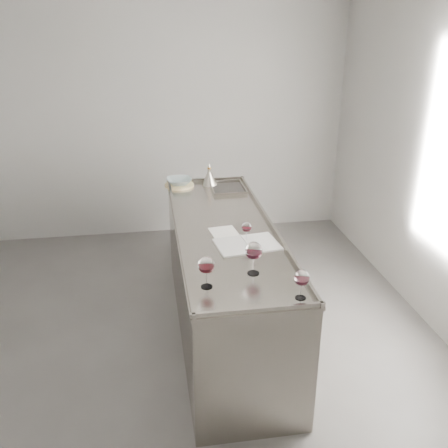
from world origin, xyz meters
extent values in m
cube|color=#4B4947|center=(0.00, 0.00, -0.01)|extent=(4.50, 5.00, 0.02)
cube|color=#9E9B99|center=(0.00, 2.51, 1.40)|extent=(4.50, 0.02, 2.80)
cube|color=gray|center=(0.50, 0.30, 0.46)|extent=(0.75, 2.40, 0.92)
cube|color=gray|center=(0.50, 0.30, 0.93)|extent=(0.77, 2.42, 0.02)
cube|color=gray|center=(0.50, -0.89, 0.96)|extent=(0.77, 0.02, 0.03)
cube|color=gray|center=(0.50, 1.49, 0.96)|extent=(0.77, 0.02, 0.03)
cube|color=gray|center=(0.14, 0.30, 0.96)|extent=(0.02, 2.42, 0.03)
cube|color=gray|center=(0.86, 0.30, 0.96)|extent=(0.02, 2.42, 0.03)
cube|color=#595654|center=(0.68, 1.22, 0.94)|extent=(0.30, 0.38, 0.01)
cylinder|color=white|center=(0.25, -0.56, 0.94)|extent=(0.07, 0.07, 0.00)
cylinder|color=white|center=(0.25, -0.56, 0.99)|extent=(0.01, 0.01, 0.10)
ellipsoid|color=white|center=(0.25, -0.56, 1.09)|extent=(0.10, 0.10, 0.11)
cylinder|color=#34070B|center=(0.25, -0.56, 1.06)|extent=(0.07, 0.07, 0.02)
cylinder|color=white|center=(0.56, -0.44, 0.94)|extent=(0.08, 0.08, 0.00)
cylinder|color=white|center=(0.56, -0.44, 1.00)|extent=(0.01, 0.01, 0.11)
ellipsoid|color=white|center=(0.56, -0.44, 1.10)|extent=(0.11, 0.11, 0.12)
cylinder|color=#3B0813|center=(0.56, -0.44, 1.08)|extent=(0.08, 0.08, 0.03)
cylinder|color=white|center=(0.78, -0.78, 0.94)|extent=(0.06, 0.06, 0.00)
cylinder|color=white|center=(0.78, -0.78, 0.99)|extent=(0.01, 0.01, 0.09)
ellipsoid|color=white|center=(0.78, -0.78, 1.07)|extent=(0.09, 0.09, 0.10)
cylinder|color=#33070F|center=(0.78, -0.78, 1.05)|extent=(0.07, 0.07, 0.02)
cylinder|color=white|center=(0.62, 0.04, 0.94)|extent=(0.06, 0.06, 0.00)
cylinder|color=white|center=(0.62, 0.04, 0.98)|extent=(0.01, 0.01, 0.08)
ellipsoid|color=white|center=(0.62, 0.04, 1.05)|extent=(0.08, 0.08, 0.08)
cylinder|color=#3A0710|center=(0.62, 0.04, 1.04)|extent=(0.05, 0.05, 0.02)
cube|color=silver|center=(0.50, -0.04, 0.95)|extent=(0.25, 0.33, 0.01)
cube|color=silver|center=(0.72, -0.01, 0.95)|extent=(0.25, 0.33, 0.01)
cylinder|color=white|center=(0.61, -0.02, 0.95)|extent=(0.05, 0.31, 0.01)
cube|color=white|center=(0.49, 0.20, 0.94)|extent=(0.23, 0.31, 0.00)
cylinder|color=beige|center=(0.23, 1.38, 0.95)|extent=(0.29, 0.29, 0.02)
imported|color=#8EA1A5|center=(0.23, 1.38, 0.99)|extent=(0.25, 0.25, 0.06)
cone|color=#A79E95|center=(0.52, 1.38, 1.00)|extent=(0.15, 0.15, 0.13)
cylinder|color=#A79E95|center=(0.52, 1.38, 1.08)|extent=(0.03, 0.03, 0.03)
cylinder|color=#AE6C30|center=(0.52, 1.38, 1.11)|extent=(0.04, 0.04, 0.02)
cone|color=#A79E95|center=(0.52, 1.38, 1.14)|extent=(0.03, 0.03, 0.04)
camera|label=1|loc=(-0.07, -3.20, 2.48)|focal=40.00mm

